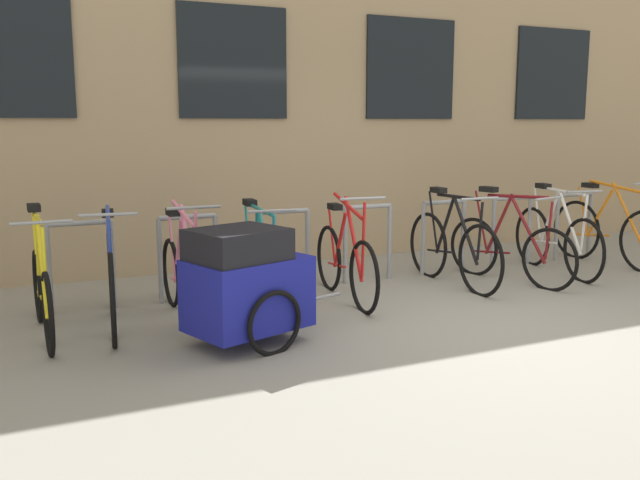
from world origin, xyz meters
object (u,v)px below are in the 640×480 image
(bicycle_yellow, at_px, (42,291))
(bicycle_pink, at_px, (183,277))
(bicycle_red, at_px, (345,262))
(bike_trailer, at_px, (246,284))
(bicycle_orange, at_px, (610,232))
(bicycle_white, at_px, (557,239))
(bicycle_maroon, at_px, (510,248))
(bicycle_blue, at_px, (111,280))
(bicycle_black, at_px, (453,248))
(bicycle_teal, at_px, (259,266))

(bicycle_yellow, relative_size, bicycle_pink, 0.97)
(bicycle_red, distance_m, bike_trailer, 1.64)
(bicycle_orange, xyz_separation_m, bike_trailer, (-5.07, -1.09, 0.08))
(bicycle_yellow, xyz_separation_m, bicycle_white, (5.58, 0.10, 0.02))
(bicycle_maroon, bearing_deg, bicycle_blue, 178.91)
(bicycle_white, bearing_deg, bicycle_orange, 4.34)
(bicycle_black, distance_m, bicycle_white, 1.47)
(bicycle_teal, bearing_deg, bicycle_red, -8.64)
(bicycle_yellow, relative_size, bicycle_white, 0.96)
(bicycle_red, bearing_deg, bicycle_maroon, -1.66)
(bicycle_orange, relative_size, bicycle_teal, 1.05)
(bicycle_yellow, height_order, bicycle_white, bicycle_yellow)
(bicycle_red, relative_size, bicycle_maroon, 1.01)
(bicycle_orange, bearing_deg, bike_trailer, -167.90)
(bicycle_pink, xyz_separation_m, bike_trailer, (0.26, -0.94, 0.12))
(bicycle_orange, bearing_deg, bicycle_yellow, -178.55)
(bicycle_maroon, distance_m, bike_trailer, 3.46)
(bicycle_black, height_order, bicycle_maroon, bicycle_black)
(bicycle_blue, distance_m, bicycle_pink, 0.62)
(bicycle_white, bearing_deg, bicycle_black, -179.52)
(bicycle_maroon, distance_m, bicycle_pink, 3.60)
(bicycle_maroon, relative_size, bicycle_orange, 0.90)
(bicycle_red, relative_size, bicycle_pink, 0.97)
(bicycle_white, xyz_separation_m, bike_trailer, (-4.16, -1.02, 0.10))
(bicycle_white, bearing_deg, bicycle_blue, -179.25)
(bicycle_red, bearing_deg, bicycle_blue, 179.42)
(bicycle_yellow, height_order, bicycle_blue, bicycle_yellow)
(bicycle_yellow, bearing_deg, bicycle_maroon, -0.61)
(bicycle_teal, xyz_separation_m, bike_trailer, (-0.50, -1.06, 0.10))
(bicycle_maroon, bearing_deg, bicycle_pink, 178.90)
(bike_trailer, bearing_deg, bicycle_black, 20.54)
(bicycle_yellow, bearing_deg, bicycle_orange, 1.45)
(bicycle_yellow, height_order, bicycle_orange, bicycle_yellow)
(bicycle_orange, height_order, bicycle_teal, bicycle_orange)
(bicycle_black, xyz_separation_m, bicycle_pink, (-2.94, -0.06, -0.03))
(bicycle_red, relative_size, bicycle_white, 0.96)
(bicycle_black, bearing_deg, bicycle_yellow, -178.84)
(bicycle_blue, bearing_deg, bicycle_orange, 1.30)
(bicycle_blue, xyz_separation_m, bicycle_white, (5.03, 0.07, -0.01))
(bicycle_maroon, bearing_deg, bicycle_yellow, 179.39)
(bicycle_red, xyz_separation_m, bicycle_maroon, (1.99, -0.06, -0.00))
(bike_trailer, bearing_deg, bicycle_red, 34.53)
(bicycle_yellow, relative_size, bike_trailer, 1.12)
(bicycle_maroon, xyz_separation_m, bike_trailer, (-3.34, -0.87, 0.11))
(bicycle_orange, height_order, bicycle_pink, bicycle_pink)
(bicycle_pink, height_order, bicycle_white, bicycle_pink)
(bicycle_red, bearing_deg, bicycle_orange, 2.43)
(bicycle_black, bearing_deg, bike_trailer, -159.46)
(bicycle_white, bearing_deg, bicycle_teal, 179.36)
(bicycle_yellow, distance_m, bicycle_orange, 6.51)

